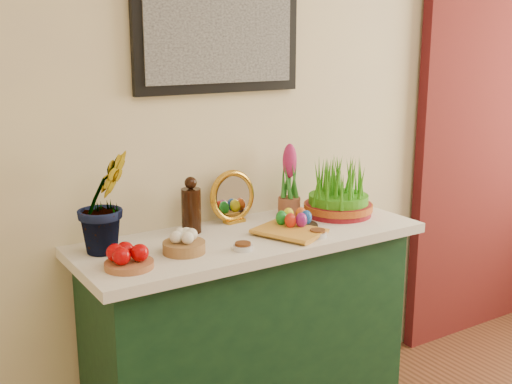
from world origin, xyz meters
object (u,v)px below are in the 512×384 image
Objects in this scene: mirror at (233,197)px; book at (276,237)px; wheatgrass_sabzeh at (339,191)px; sideboard at (250,340)px; hyacinth_green at (104,186)px.

mirror is 0.88× the size of book.
mirror is at bearing 67.78° from book.
mirror is 0.47m from wheatgrass_sabzeh.
book is 0.48m from wheatgrass_sabzeh.
hyacinth_green reaches higher than sideboard.
wheatgrass_sabzeh is at bearing 2.82° from sideboard.
sideboard is at bearing 80.06° from book.
wheatgrass_sabzeh is (0.44, -0.16, 0.00)m from mirror.
mirror is at bearing -5.35° from hyacinth_green.
book is at bearing -77.35° from sideboard.
mirror is 0.33m from book.
hyacinth_green is 0.67m from book.
book is at bearing -35.77° from hyacinth_green.
hyacinth_green is (-0.55, 0.09, 0.71)m from sideboard.
wheatgrass_sabzeh reaches higher than sideboard.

